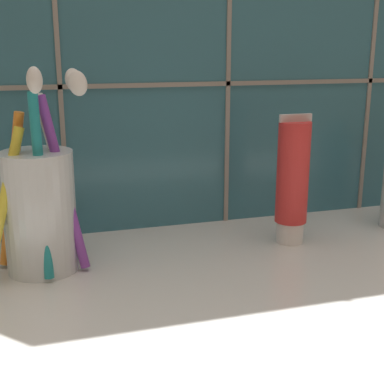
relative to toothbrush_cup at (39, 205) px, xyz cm
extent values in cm
cube|color=silver|center=(19.82, -8.75, -7.40)|extent=(74.79, 36.58, 2.00)
cube|color=#336B7F|center=(19.82, 9.79, 15.88)|extent=(84.79, 1.50, 48.58)
cube|color=gray|center=(19.82, 8.94, 10.06)|extent=(84.79, 0.24, 0.50)
cube|color=gray|center=(2.99, 8.94, 15.88)|extent=(0.50, 0.24, 48.58)
cube|color=gray|center=(21.69, 8.94, 15.88)|extent=(0.50, 0.24, 48.58)
cube|color=gray|center=(40.38, 8.94, 15.88)|extent=(0.50, 0.24, 48.58)
cylinder|color=silver|center=(0.01, 0.07, -0.71)|extent=(6.65, 6.65, 11.40)
cylinder|color=purple|center=(2.28, -0.71, 2.00)|extent=(4.18, 2.90, 16.20)
ellipsoid|color=white|center=(3.97, -1.66, 11.08)|extent=(2.48, 2.17, 2.50)
cylinder|color=white|center=(2.18, 1.82, 2.01)|extent=(4.38, 3.23, 16.23)
ellipsoid|color=white|center=(3.98, 2.96, 11.10)|extent=(2.51, 2.25, 2.53)
cylinder|color=orange|center=(-2.36, 0.92, 1.27)|extent=(3.70, 2.22, 14.72)
cylinder|color=yellow|center=(-3.05, -1.62, 0.68)|extent=(4.98, 3.13, 13.65)
cylinder|color=teal|center=(0.27, -2.09, 2.20)|extent=(1.22, 3.16, 16.54)
ellipsoid|color=white|center=(0.39, -3.33, 11.50)|extent=(1.50, 2.09, 2.40)
cylinder|color=white|center=(25.84, 0.07, -5.23)|extent=(2.89, 2.89, 2.35)
cylinder|color=red|center=(25.84, 0.07, 1.31)|extent=(3.39, 3.39, 10.73)
cube|color=silver|center=(25.84, 0.07, 7.08)|extent=(3.56, 0.36, 0.80)
camera|label=1|loc=(0.11, -49.37, 14.15)|focal=50.00mm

